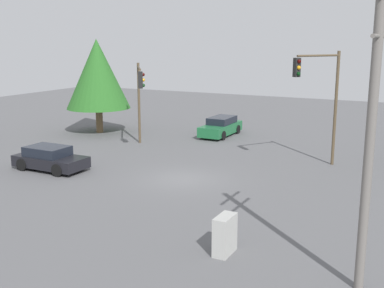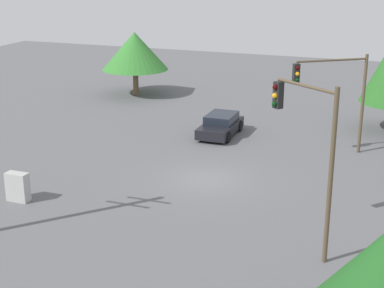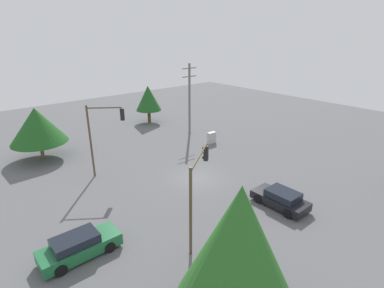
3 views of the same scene
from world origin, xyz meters
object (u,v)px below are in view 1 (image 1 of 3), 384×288
Objects in this scene: sedan_green at (221,127)px; traffic_signal_main at (321,90)px; sedan_dark at (50,158)px; traffic_signal_cross at (140,90)px; electrical_cabinet at (225,235)px.

traffic_signal_main is at bearing 145.96° from sedan_green.
traffic_signal_main reaches higher than sedan_dark.
traffic_signal_main is at bearing 57.41° from traffic_signal_cross.
sedan_dark is 0.92× the size of sedan_green.
traffic_signal_cross is at bearing 42.98° from electrical_cabinet.
sedan_dark is 16.13m from traffic_signal_main.
electrical_cabinet is (-13.43, 0.10, -3.86)m from traffic_signal_main.
electrical_cabinet is (-19.49, -8.86, -0.02)m from sedan_green.
sedan_green is (13.85, -4.61, 0.05)m from sedan_dark.
sedan_dark is at bearing 71.57° from sedan_green.
sedan_green is 3.36× the size of electrical_cabinet.
electrical_cabinet reaches higher than sedan_dark.
traffic_signal_cross is 17.86m from electrical_cabinet.
electrical_cabinet is at bearing 7.58° from traffic_signal_cross.
sedan_green reaches higher than sedan_dark.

